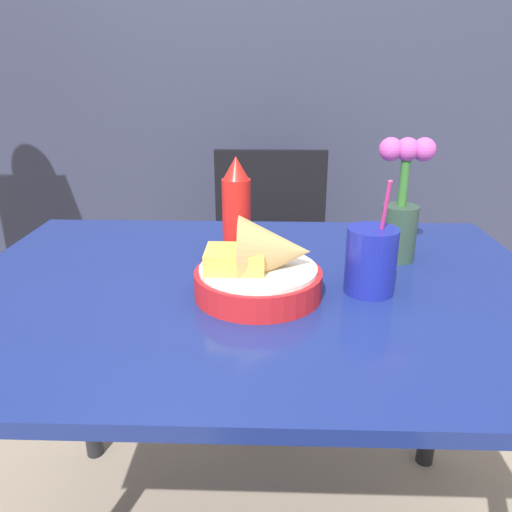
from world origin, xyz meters
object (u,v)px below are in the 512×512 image
food_basket (263,268)px  flower_vase (401,206)px  drink_cup (371,262)px  ketchup_bottle (236,210)px  chair_far_window (270,250)px

food_basket → flower_vase: (0.28, 0.19, 0.06)m
drink_cup → ketchup_bottle: bearing=145.8°
chair_far_window → food_basket: size_ratio=3.73×
drink_cup → flower_vase: flower_vase is taller
food_basket → ketchup_bottle: (-0.06, 0.19, 0.05)m
chair_far_window → flower_vase: bearing=-68.6°
ketchup_bottle → drink_cup: 0.30m
food_basket → drink_cup: 0.19m
drink_cup → chair_far_window: bearing=102.0°
ketchup_bottle → chair_far_window: bearing=84.3°
chair_far_window → ketchup_bottle: bearing=-95.7°
food_basket → flower_vase: 0.34m
ketchup_bottle → flower_vase: size_ratio=0.85×
food_basket → flower_vase: bearing=34.1°
ketchup_bottle → flower_vase: 0.34m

